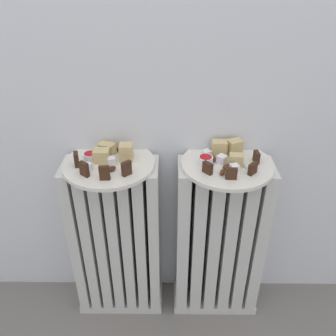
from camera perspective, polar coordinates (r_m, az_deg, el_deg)
radiator_left at (r=1.30m, az=-8.13°, el=-11.57°), size 0.31×0.14×0.63m
radiator_right at (r=1.30m, az=8.14°, el=-11.66°), size 0.31×0.14×0.63m
plate_left at (r=1.11m, az=-9.39°, el=0.65°), size 0.28×0.28×0.01m
plate_right at (r=1.10m, az=9.41°, el=0.57°), size 0.28×0.28×0.01m
dark_cake_slice_left_0 at (r=1.09m, az=-14.41°, el=1.34°), size 0.02×0.03×0.04m
dark_cake_slice_left_1 at (r=1.04m, az=-13.22°, el=-0.18°), size 0.03×0.03×0.04m
dark_cake_slice_left_2 at (r=1.01m, az=-10.10°, el=-0.78°), size 0.03×0.01×0.04m
dark_cake_slice_left_3 at (r=1.02m, az=-6.64°, el=-0.07°), size 0.03×0.03×0.04m
marble_cake_slice_left_0 at (r=1.10m, az=-6.68°, el=2.55°), size 0.04×0.04×0.05m
marble_cake_slice_left_1 at (r=1.10m, az=-10.57°, el=1.92°), size 0.05×0.04×0.04m
marble_cake_slice_left_2 at (r=1.14m, az=-9.67°, el=3.03°), size 0.06×0.05×0.04m
turkish_delight_left_0 at (r=1.07m, az=-12.64°, el=0.18°), size 0.03×0.03×0.02m
turkish_delight_left_1 at (r=1.09m, az=-8.99°, el=1.13°), size 0.03×0.03×0.02m
medjool_date_left_0 at (r=1.15m, az=-7.59°, el=3.01°), size 0.03×0.03×0.01m
medjool_date_left_1 at (r=1.07m, az=-6.72°, el=0.54°), size 0.03×0.02×0.02m
medjool_date_left_2 at (r=1.05m, az=-9.00°, el=-0.12°), size 0.03×0.03×0.02m
jam_bowl_left at (r=1.12m, az=-12.28°, el=1.91°), size 0.04×0.04×0.02m
dark_cake_slice_right_0 at (r=1.03m, az=6.34°, el=0.01°), size 0.03×0.03×0.03m
dark_cake_slice_right_1 at (r=1.02m, az=10.08°, el=-0.90°), size 0.03×0.01×0.03m
dark_cake_slice_right_2 at (r=1.05m, az=13.37°, el=-0.10°), size 0.03×0.03×0.03m
dark_cake_slice_right_3 at (r=1.11m, az=13.93°, el=1.73°), size 0.02×0.03×0.03m
marble_cake_slice_right_0 at (r=1.08m, az=10.82°, el=1.26°), size 0.04×0.03×0.04m
marble_cake_slice_right_1 at (r=1.13m, az=10.53°, el=3.23°), size 0.05×0.05×0.05m
marble_cake_slice_right_2 at (r=1.13m, az=8.18°, el=3.19°), size 0.05×0.04×0.05m
turkish_delight_right_0 at (r=1.05m, az=10.54°, el=-0.07°), size 0.03×0.03×0.02m
turkish_delight_right_1 at (r=1.09m, az=8.58°, el=1.37°), size 0.04×0.04×0.03m
turkish_delight_right_2 at (r=1.12m, az=6.17°, el=2.28°), size 0.03×0.03×0.02m
medjool_date_right_0 at (r=1.17m, az=8.47°, el=3.34°), size 0.02×0.03×0.01m
medjool_date_right_1 at (r=1.07m, az=9.28°, el=0.20°), size 0.03×0.03×0.01m
medjool_date_right_2 at (r=1.04m, az=8.70°, el=-0.66°), size 0.02×0.03×0.02m
medjool_date_right_3 at (r=1.10m, az=7.17°, el=1.52°), size 0.03×0.03×0.02m
jam_bowl_right at (r=1.08m, az=6.00°, el=1.28°), size 0.04×0.04×0.03m
fork at (r=1.11m, az=11.67°, el=0.84°), size 0.04×0.09×0.00m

